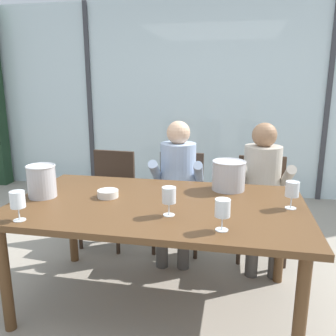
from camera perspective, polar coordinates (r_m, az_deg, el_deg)
ground at (r=3.50m, az=2.12°, el=-11.93°), size 14.00×14.00×0.00m
window_glass_panel at (r=4.81m, az=5.48°, el=11.11°), size 7.12×0.03×2.60m
window_mullion_left at (r=5.20m, az=-12.72°, el=11.04°), size 0.06×0.06×2.60m
window_mullion_right at (r=4.89m, az=24.77°, el=9.98°), size 0.06×0.06×2.60m
hillside_vineyard at (r=9.12m, az=8.21°, el=8.62°), size 13.12×2.40×1.44m
dining_table at (r=2.33m, az=-1.69°, el=-7.36°), size 1.92×1.10×0.75m
chair_near_curtain at (r=3.42m, az=-9.43°, el=-3.53°), size 0.47×0.47×0.88m
chair_left_of_center at (r=3.29m, az=1.94°, el=-4.08°), size 0.44×0.44×0.88m
chair_center at (r=3.24m, az=15.06°, el=-4.83°), size 0.45×0.45×0.88m
person_pale_blue_shirt at (r=3.09m, az=1.52°, el=-1.87°), size 0.48×0.62×1.20m
person_beige_jumper at (r=3.06m, az=15.26°, el=-2.53°), size 0.48×0.62×1.20m
ice_bucket_primary at (r=2.53m, az=-20.05°, el=-1.97°), size 0.20×0.20×0.22m
ice_bucket_secondary at (r=2.58m, az=9.93°, el=-1.13°), size 0.25×0.25×0.22m
tasting_bowl at (r=2.43m, az=-9.84°, el=-4.17°), size 0.14×0.14×0.05m
wine_glass_by_left_taster at (r=2.15m, az=-23.48°, el=-4.98°), size 0.08×0.08×0.17m
wine_glass_near_bucket at (r=2.29m, az=19.72°, el=-3.49°), size 0.08×0.08×0.17m
wine_glass_center_pour at (r=2.05m, az=0.16°, el=-4.69°), size 0.08×0.08×0.17m
wine_glass_by_right_taster at (r=1.86m, az=8.96°, el=-6.60°), size 0.08×0.08×0.17m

